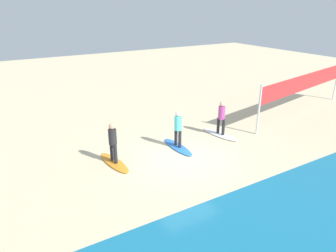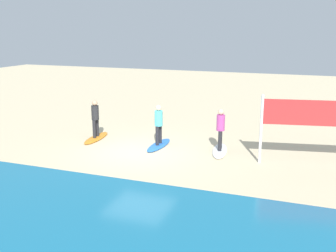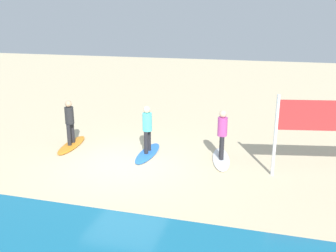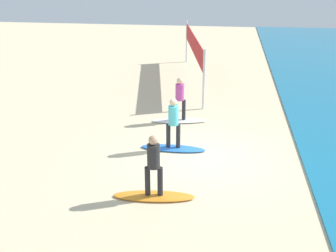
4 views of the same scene
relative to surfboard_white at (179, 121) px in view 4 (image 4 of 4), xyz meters
The scene contains 8 objects.
ground_plane 3.20m from the surfboard_white, 20.53° to the left, with size 60.00×60.00×0.00m, color beige.
surfboard_white is the anchor object (origin of this frame).
surfer_white 0.99m from the surfboard_white, ahead, with size 0.32×0.46×1.64m.
surfboard_blue 2.55m from the surfboard_white, ahead, with size 2.10×0.56×0.09m, color blue.
surfer_blue 2.74m from the surfboard_white, ahead, with size 0.32×0.46×1.64m.
surfboard_orange 5.55m from the surfboard_white, ahead, with size 2.10×0.56×0.09m, color orange.
surfer_orange 5.64m from the surfboard_white, ahead, with size 0.32×0.46×1.64m.
volleyball_net 6.32m from the surfboard_white, behind, with size 8.94×1.78×2.50m.
Camera 4 is at (11.45, 0.66, 5.54)m, focal length 43.50 mm.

